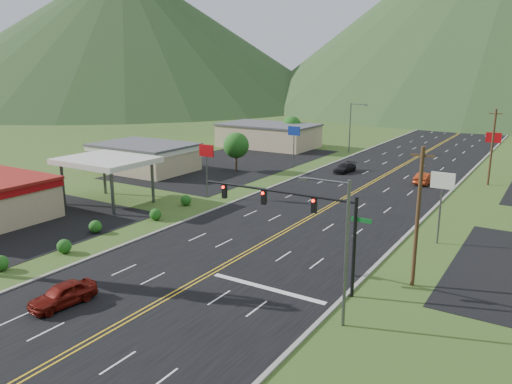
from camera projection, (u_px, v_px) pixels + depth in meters
The scene contains 20 objects.
ground at pixel (80, 347), 27.76m from camera, with size 500.00×500.00×0.00m, color #31511D.
road at pixel (80, 347), 27.76m from camera, with size 20.00×460.00×0.04m, color black.
traffic_signal at pixel (301, 212), 34.66m from camera, with size 13.10×0.43×7.00m.
streetlight_east at pixel (341, 243), 29.00m from camera, with size 3.28×0.25×9.00m.
streetlight_west at pixel (352, 124), 90.13m from camera, with size 3.28×0.25×9.00m.
gas_canopy at pixel (106, 162), 55.99m from camera, with size 10.00×8.00×5.30m.
building_west_mid at pixel (144, 156), 74.93m from camera, with size 14.40×10.40×4.10m.
building_west_far at pixel (268, 135), 97.57m from camera, with size 18.40×11.40×4.50m.
pole_sign_west_a at pixel (207, 156), 58.43m from camera, with size 2.00×0.18×6.40m.
pole_sign_west_b at pixel (294, 135), 76.54m from camera, with size 2.00×0.18×6.40m.
pole_sign_east_a at pixel (442, 188), 42.91m from camera, with size 2.00×0.18×6.40m.
pole_sign_east_b at pixel (493, 142), 69.26m from camera, with size 2.00×0.18×6.40m.
tree_west_a at pixel (236, 145), 74.14m from camera, with size 3.84×3.84×5.82m.
tree_west_b at pixel (292, 126), 98.93m from camera, with size 3.84×3.84×5.82m.
utility_pole_a at pixel (418, 217), 34.41m from camera, with size 1.60×0.28×10.00m.
utility_pole_b at pixel (492, 147), 64.87m from camera, with size 1.60×0.28×10.00m.
mountain_nw at pixel (126, 33), 218.98m from camera, with size 190.00×190.00×60.00m, color #173217.
car_red_near at pixel (63, 295), 32.42m from camera, with size 1.78×4.43×1.51m, color maroon.
car_dark_mid at pixel (345, 168), 73.84m from camera, with size 1.86×4.58×1.33m, color black.
car_red_far at pixel (425, 178), 66.45m from camera, with size 1.63×4.69×1.54m, color #9C2D11.
Camera 1 is at (21.47, -15.89, 15.11)m, focal length 35.00 mm.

